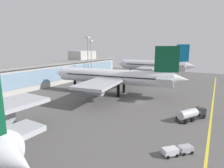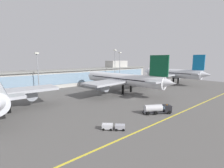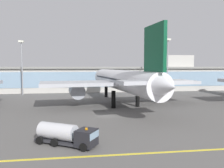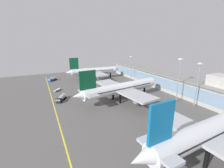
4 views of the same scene
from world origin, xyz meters
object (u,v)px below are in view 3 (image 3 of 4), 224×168
(baggage_tug_near, at_px, (68,134))
(apron_light_mast_centre, at_px, (22,59))
(airliner_near_right, at_px, (122,81))
(apron_light_mast_west, at_px, (168,57))
(apron_light_mast_east, at_px, (152,55))

(baggage_tug_near, height_order, apron_light_mast_centre, apron_light_mast_centre)
(airliner_near_right, height_order, apron_light_mast_centre, apron_light_mast_centre)
(airliner_near_right, relative_size, baggage_tug_near, 6.18)
(apron_light_mast_west, distance_m, apron_light_mast_east, 8.85)
(airliner_near_right, relative_size, apron_light_mast_east, 2.36)
(apron_light_mast_west, relative_size, apron_light_mast_centre, 1.09)
(apron_light_mast_east, bearing_deg, apron_light_mast_centre, 176.40)
(apron_light_mast_west, bearing_deg, airliner_near_right, -130.81)
(airliner_near_right, xyz_separation_m, apron_light_mast_east, (16.37, 24.51, 8.58))
(baggage_tug_near, height_order, apron_light_mast_west, apron_light_mast_west)
(baggage_tug_near, bearing_deg, apron_light_mast_centre, 139.46)
(baggage_tug_near, bearing_deg, airliner_near_right, 97.35)
(apron_light_mast_east, bearing_deg, baggage_tug_near, -118.23)
(apron_light_mast_west, bearing_deg, baggage_tug_near, -122.57)
(baggage_tug_near, relative_size, apron_light_mast_centre, 0.44)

